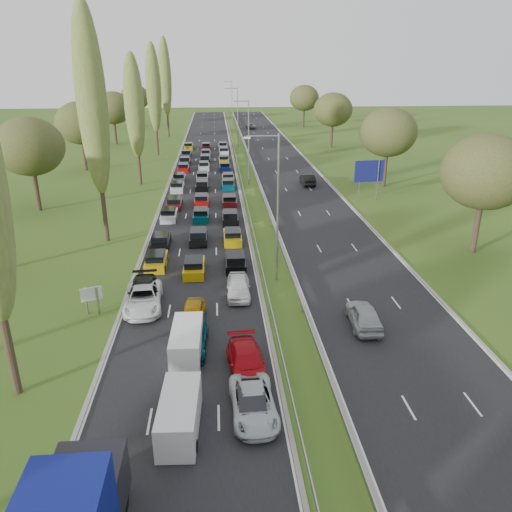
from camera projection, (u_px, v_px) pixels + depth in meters
name	position (u px, v px, depth m)	size (l,w,h in m)	color
ground	(248.00, 181.00, 76.02)	(260.00, 260.00, 0.00)	#32551A
near_carriageway	(204.00, 178.00, 77.85)	(10.50, 215.00, 0.04)	black
far_carriageway	(290.00, 177.00, 78.84)	(10.50, 215.00, 0.04)	black
central_reservation	(247.00, 174.00, 78.14)	(2.36, 215.00, 0.32)	gray
lamp_columns	(249.00, 143.00, 71.98)	(0.18, 140.18, 12.00)	gray
poplar_row	(120.00, 103.00, 59.34)	(2.80, 127.80, 22.44)	#2D2116
woodland_left	(19.00, 152.00, 55.14)	(8.00, 166.00, 11.10)	#2D2116
woodland_right	(410.00, 141.00, 62.28)	(8.00, 153.00, 11.10)	#2D2116
traffic_queue_fill	(203.00, 183.00, 73.00)	(9.09, 69.31, 0.80)	#BF990C
near_car_2	(143.00, 298.00, 36.60)	(2.63, 5.70, 1.58)	white
near_car_3	(144.00, 293.00, 37.42)	(2.24, 5.52, 1.60)	black
near_car_7	(192.00, 339.00, 31.43)	(1.88, 4.63, 1.34)	#044043
near_car_8	(194.00, 312.00, 34.80)	(1.54, 3.83, 1.31)	#AE7B0B
near_car_9	(252.00, 406.00, 25.40)	(1.39, 3.99, 1.31)	black
near_car_10	(253.00, 403.00, 25.53)	(2.26, 4.91, 1.36)	silver
near_car_11	(247.00, 362.00, 28.88)	(2.07, 5.10, 1.48)	#A60A12
near_car_12	(238.00, 286.00, 38.58)	(1.80, 4.46, 1.52)	silver
far_car_0	(364.00, 315.00, 34.12)	(1.89, 4.70, 1.60)	#A0A5A9
far_car_1	(308.00, 179.00, 73.25)	(1.69, 4.84, 1.59)	black
far_car_2	(251.00, 126.00, 134.70)	(2.29, 4.96, 1.38)	gray
white_van_front	(180.00, 412.00, 24.48)	(1.83, 4.67, 1.88)	silver
white_van_rear	(187.00, 340.00, 30.82)	(1.80, 4.59, 1.85)	white
info_sign	(92.00, 297.00, 35.53)	(1.45, 0.60, 2.10)	gray
direction_sign	(369.00, 173.00, 64.31)	(3.98, 0.57, 5.20)	gray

